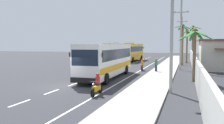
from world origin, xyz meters
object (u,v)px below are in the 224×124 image
palm_third (183,37)px  pedestrian_near_kerb (156,65)px  utility_pole_mid (181,34)px  coach_bus_foreground (107,59)px  palm_nearest (194,42)px  utility_pole_nearest (171,18)px  coach_bus_far_lane (131,51)px  palm_fourth (193,37)px  utility_pole_far (182,38)px  motorcycle_trailing (142,66)px  palm_second (187,40)px  motorcycle_beside_bus (97,86)px

palm_third → pedestrian_near_kerb: bearing=-104.2°
pedestrian_near_kerb → utility_pole_mid: utility_pole_mid is taller
coach_bus_foreground → utility_pole_mid: bearing=54.1°
coach_bus_foreground → palm_nearest: (8.83, -0.05, 1.75)m
coach_bus_foreground → utility_pole_nearest: 9.98m
coach_bus_far_lane → utility_pole_mid: 18.18m
coach_bus_far_lane → palm_third: bearing=-32.9°
palm_fourth → utility_pole_nearest: bearing=-93.6°
utility_pole_far → palm_fourth: (2.22, 4.03, 0.31)m
utility_pole_mid → coach_bus_foreground: bearing=-125.9°
pedestrian_near_kerb → palm_fourth: (4.85, 24.06, 4.07)m
coach_bus_foreground → palm_third: palm_third is taller
pedestrian_near_kerb → palm_fourth: size_ratio=0.22×
motorcycle_trailing → palm_second: 16.31m
coach_bus_foreground → pedestrian_near_kerb: (4.46, 6.34, -1.02)m
utility_pole_mid → utility_pole_far: bearing=90.8°
coach_bus_far_lane → utility_pole_far: size_ratio=1.21×
palm_nearest → coach_bus_far_lane: bearing=115.6°
coach_bus_foreground → palm_second: palm_second is taller
coach_bus_far_lane → coach_bus_foreground: bearing=-83.0°
pedestrian_near_kerb → palm_fourth: palm_fourth is taller
palm_second → palm_fourth: palm_fourth is taller
utility_pole_far → palm_fourth: 4.61m
coach_bus_foreground → palm_second: bearing=70.2°
coach_bus_far_lane → motorcycle_beside_bus: (5.20, -33.28, -1.40)m
motorcycle_trailing → palm_third: (5.03, 10.04, 4.10)m
palm_nearest → palm_third: bearing=94.5°
utility_pole_mid → pedestrian_near_kerb: bearing=-127.2°
pedestrian_near_kerb → utility_pole_mid: 6.18m
palm_second → coach_bus_far_lane: bearing=169.7°
coach_bus_foreground → utility_pole_mid: utility_pole_mid is taller
motorcycle_beside_bus → utility_pole_nearest: 7.29m
palm_nearest → palm_second: size_ratio=0.80×
motorcycle_trailing → utility_pole_mid: utility_pole_mid is taller
coach_bus_foreground → palm_third: 19.63m
coach_bus_far_lane → utility_pole_far: 10.62m
coach_bus_foreground → palm_fourth: palm_fourth is taller
pedestrian_near_kerb → coach_bus_far_lane: bearing=141.2°
coach_bus_foreground → palm_third: bearing=67.6°
palm_fourth → pedestrian_near_kerb: bearing=-101.4°
pedestrian_near_kerb → utility_pole_nearest: size_ratio=0.16×
utility_pole_mid → palm_fourth: utility_pole_mid is taller
coach_bus_foreground → motorcycle_beside_bus: 8.91m
palm_fourth → palm_second: bearing=-98.5°
utility_pole_mid → palm_third: size_ratio=1.39×
utility_pole_far → palm_fourth: size_ratio=1.20×
pedestrian_near_kerb → motorcycle_beside_bus: bearing=-69.8°
utility_pole_nearest → palm_fourth: size_ratio=1.37×
palm_second → palm_third: size_ratio=0.91×
utility_pole_mid → palm_fourth: bearing=84.4°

